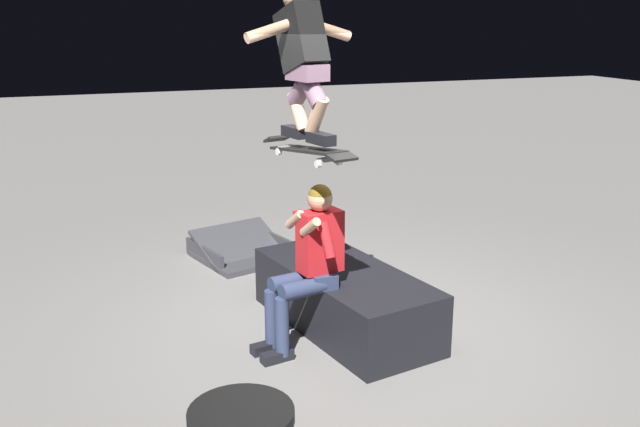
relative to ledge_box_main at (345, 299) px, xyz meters
The scene contains 6 objects.
ground_plane 0.28m from the ledge_box_main, 160.94° to the left, with size 40.00×40.00×0.00m, color slate.
ledge_box_main is the anchor object (origin of this frame).
person_sitting_on_ledge 0.70m from the ledge_box_main, 120.71° to the left, with size 0.60×0.78×1.36m.
skateboard 1.51m from the ledge_box_main, 126.60° to the left, with size 1.04×0.42×0.13m.
skater_airborne 2.15m from the ledge_box_main, 121.19° to the left, with size 0.64×0.88×1.12m.
kicker_ramp 2.07m from the ledge_box_main, 10.36° to the left, with size 1.13×1.15×0.40m.
Camera 1 is at (-5.14, 2.16, 2.64)m, focal length 39.57 mm.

